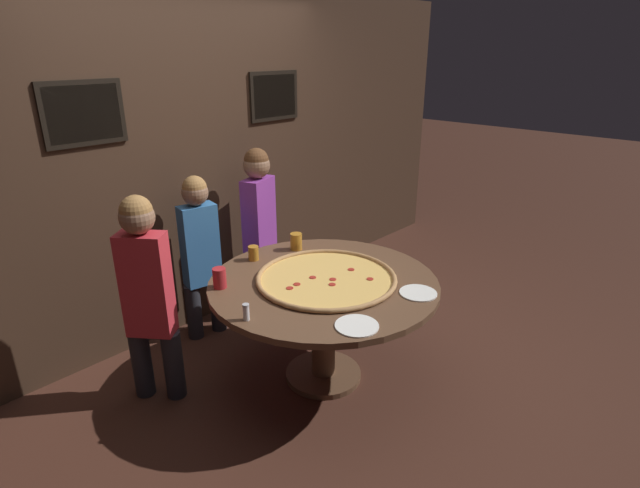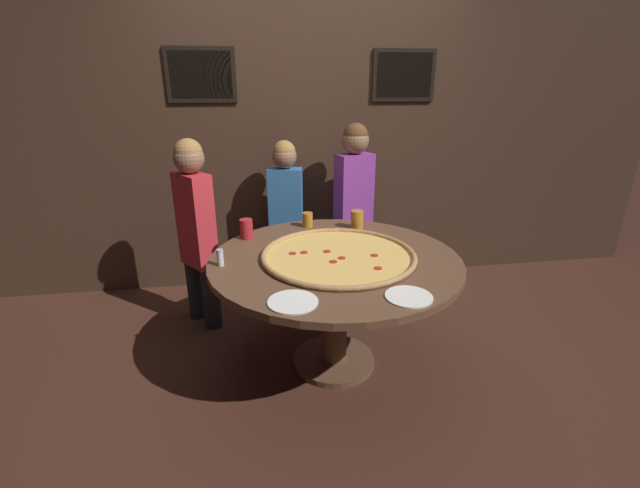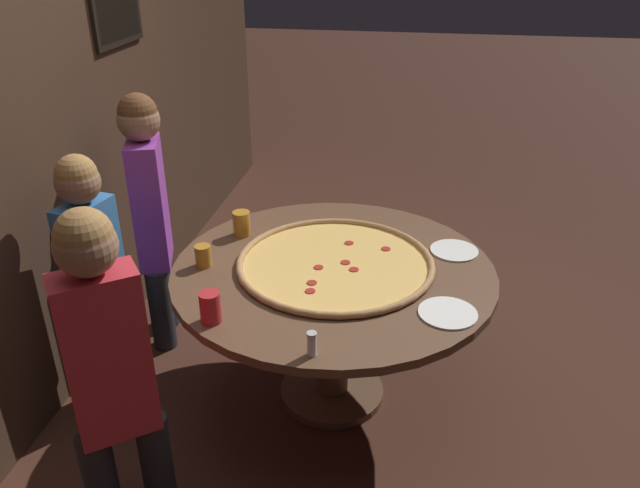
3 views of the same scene
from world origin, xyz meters
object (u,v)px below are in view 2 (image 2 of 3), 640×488
object	(u,v)px
drink_cup_far_right	(307,220)
diner_far_left	(196,224)
drink_cup_beside_pizza	(357,219)
diner_side_right	(286,210)
white_plate_far_back	(409,297)
diner_far_right	(354,200)
drink_cup_by_shaker	(246,229)
giant_pizza	(338,255)
dining_table	(335,279)
white_plate_near_front	(293,302)
condiment_shaker	(220,257)

from	to	relation	value
drink_cup_far_right	diner_far_left	bearing A→B (deg)	174.57
drink_cup_beside_pizza	diner_side_right	distance (m)	0.73
white_plate_far_back	diner_far_right	bearing A→B (deg)	86.59
drink_cup_by_shaker	diner_far_left	distance (m)	0.44
giant_pizza	drink_cup_far_right	size ratio (longest dim) A/B	8.96
dining_table	diner_far_right	world-z (taller)	diner_far_right
drink_cup_far_right	white_plate_near_front	xyz separation A→B (m)	(-0.21, -1.10, -0.05)
condiment_shaker	diner_far_right	xyz separation A→B (m)	(1.00, 1.05, 0.01)
giant_pizza	diner_far_left	xyz separation A→B (m)	(-0.88, 0.67, 0.02)
giant_pizza	drink_cup_far_right	xyz separation A→B (m)	(-0.11, 0.59, 0.04)
drink_cup_beside_pizza	diner_side_right	size ratio (longest dim) A/B	0.10
drink_cup_beside_pizza	white_plate_far_back	bearing A→B (deg)	-89.83
diner_far_right	white_plate_near_front	bearing A→B (deg)	48.56
dining_table	diner_side_right	xyz separation A→B (m)	(-0.20, 1.07, 0.13)
giant_pizza	diner_side_right	xyz separation A→B (m)	(-0.22, 1.07, -0.03)
drink_cup_far_right	drink_cup_by_shaker	bearing A→B (deg)	-156.95
drink_cup_by_shaker	diner_far_right	world-z (taller)	diner_far_right
drink_cup_by_shaker	white_plate_far_back	world-z (taller)	drink_cup_by_shaker
drink_cup_by_shaker	diner_far_right	xyz separation A→B (m)	(0.86, 0.62, -0.01)
dining_table	diner_side_right	distance (m)	1.09
white_plate_near_front	condiment_shaker	world-z (taller)	condiment_shaker
white_plate_far_back	diner_far_left	bearing A→B (deg)	132.86
dining_table	drink_cup_far_right	world-z (taller)	drink_cup_far_right
drink_cup_beside_pizza	condiment_shaker	distance (m)	1.05
giant_pizza	white_plate_far_back	distance (m)	0.59
diner_side_right	diner_far_right	bearing A→B (deg)	-173.08
drink_cup_beside_pizza	diner_far_right	distance (m)	0.53
white_plate_near_front	diner_side_right	xyz separation A→B (m)	(0.09, 1.58, -0.02)
giant_pizza	white_plate_far_back	xyz separation A→B (m)	(0.24, -0.54, -0.01)
white_plate_near_front	drink_cup_far_right	bearing A→B (deg)	79.23
drink_cup_far_right	diner_side_right	world-z (taller)	diner_side_right
drink_cup_by_shaker	drink_cup_far_right	distance (m)	0.46
condiment_shaker	diner_far_right	distance (m)	1.45
drink_cup_by_shaker	diner_far_left	world-z (taller)	diner_far_left
drink_cup_far_right	diner_far_right	bearing A→B (deg)	45.43
dining_table	diner_side_right	bearing A→B (deg)	100.85
white_plate_far_back	diner_far_right	distance (m)	1.58
diner_side_right	diner_far_left	xyz separation A→B (m)	(-0.66, -0.41, 0.04)
white_plate_far_back	giant_pizza	bearing A→B (deg)	113.60
giant_pizza	condiment_shaker	xyz separation A→B (m)	(-0.67, -0.02, 0.04)
drink_cup_by_shaker	drink_cup_far_right	world-z (taller)	drink_cup_by_shaker
white_plate_near_front	diner_far_left	bearing A→B (deg)	115.81
white_plate_far_back	white_plate_near_front	xyz separation A→B (m)	(-0.55, 0.03, 0.00)
dining_table	drink_cup_by_shaker	world-z (taller)	drink_cup_by_shaker
white_plate_far_back	condiment_shaker	distance (m)	1.05
drink_cup_beside_pizza	white_plate_near_front	size ratio (longest dim) A/B	0.52
drink_cup_beside_pizza	white_plate_near_front	distance (m)	1.16
drink_cup_by_shaker	diner_far_left	xyz separation A→B (m)	(-0.35, 0.25, -0.03)
dining_table	diner_far_right	xyz separation A→B (m)	(0.35, 1.03, 0.20)
drink_cup_beside_pizza	white_plate_near_front	bearing A→B (deg)	-118.38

